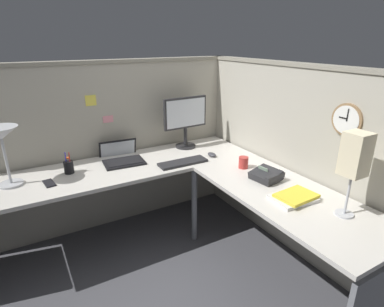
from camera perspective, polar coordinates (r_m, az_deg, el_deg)
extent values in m
plane|color=#47474C|center=(2.85, -0.82, -17.73)|extent=(6.80, 6.80, 0.00)
cube|color=#A8A393|center=(3.09, -14.78, 1.07)|extent=(2.57, 0.10, 1.55)
cube|color=gray|center=(2.94, -16.19, 15.79)|extent=(2.57, 0.12, 0.03)
cube|color=#A8A393|center=(2.77, 17.82, -1.48)|extent=(0.10, 2.37, 1.55)
cube|color=gray|center=(2.60, 19.73, 14.93)|extent=(0.12, 2.37, 0.03)
cube|color=beige|center=(2.75, -12.59, -2.52)|extent=(2.35, 0.66, 0.03)
cube|color=beige|center=(2.31, 16.96, -7.42)|extent=(0.66, 1.49, 0.03)
cylinder|color=slate|center=(2.84, 0.42, -9.42)|extent=(0.05, 0.05, 0.70)
cylinder|color=#232326|center=(3.14, -1.18, 1.39)|extent=(0.20, 0.20, 0.02)
cylinder|color=#232326|center=(3.11, -1.20, 3.13)|extent=(0.04, 0.04, 0.20)
cube|color=#232326|center=(3.05, -1.23, 7.45)|extent=(0.46, 0.05, 0.30)
cube|color=silver|center=(3.03, -1.05, 7.39)|extent=(0.42, 0.03, 0.26)
cube|color=black|center=(2.79, -12.26, -1.59)|extent=(0.36, 0.27, 0.02)
cube|color=black|center=(2.79, -12.28, -1.40)|extent=(0.30, 0.20, 0.00)
cube|color=black|center=(2.99, -13.35, 0.53)|extent=(0.34, 0.09, 0.22)
cube|color=silver|center=(2.98, -13.31, 0.48)|extent=(0.31, 0.08, 0.18)
cube|color=#232326|center=(2.72, -1.67, -1.63)|extent=(0.43, 0.14, 0.02)
ellipsoid|color=#38383D|center=(2.89, 3.63, -0.19)|extent=(0.06, 0.10, 0.03)
cylinder|color=#B7BABF|center=(2.70, -30.03, -4.81)|extent=(0.17, 0.17, 0.02)
cylinder|color=#B7BABF|center=(2.63, -30.76, -1.00)|extent=(0.02, 0.02, 0.38)
cone|color=#B7BABF|center=(2.57, -31.55, 3.16)|extent=(0.24, 0.24, 0.09)
cylinder|color=black|center=(2.71, -21.52, -2.35)|extent=(0.08, 0.08, 0.10)
cylinder|color=#1E1EB2|center=(2.69, -21.97, -1.06)|extent=(0.01, 0.02, 0.13)
cylinder|color=#B21E1E|center=(2.68, -21.38, -1.06)|extent=(0.01, 0.02, 0.13)
cylinder|color=#D8591E|center=(2.69, -21.69, -0.76)|extent=(0.03, 0.03, 0.01)
cube|color=black|center=(2.59, -24.59, -4.94)|extent=(0.09, 0.15, 0.01)
cube|color=#232326|center=(2.47, 13.27, -3.94)|extent=(0.21, 0.22, 0.10)
cube|color=#8CA58C|center=(2.47, 12.82, -2.88)|extent=(0.03, 0.09, 0.04)
cube|color=#232326|center=(2.42, 14.85, -4.14)|extent=(0.19, 0.06, 0.04)
cube|color=silver|center=(2.23, 17.94, -7.80)|extent=(0.29, 0.23, 0.02)
cube|color=yellow|center=(2.23, 18.45, -7.30)|extent=(0.27, 0.21, 0.02)
cylinder|color=#B7BABF|center=(2.18, 25.95, -9.86)|extent=(0.11, 0.11, 0.01)
cylinder|color=#B7BABF|center=(2.12, 26.50, -6.70)|extent=(0.02, 0.02, 0.27)
cube|color=beige|center=(2.03, 27.64, -0.11)|extent=(0.13, 0.13, 0.26)
cylinder|color=#B2332D|center=(2.65, 9.34, -1.63)|extent=(0.08, 0.08, 0.10)
cylinder|color=olive|center=(2.33, 26.44, 5.54)|extent=(0.03, 0.22, 0.22)
cylinder|color=white|center=(2.31, 26.20, 5.50)|extent=(0.00, 0.19, 0.19)
cube|color=black|center=(2.32, 25.79, 5.86)|extent=(0.00, 0.06, 0.01)
cube|color=black|center=(2.30, 26.49, 6.28)|extent=(0.00, 0.01, 0.08)
cube|color=pink|center=(2.96, -15.03, 6.05)|extent=(0.09, 0.00, 0.06)
cube|color=#EAD84C|center=(2.89, -17.96, 9.17)|extent=(0.09, 0.00, 0.09)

